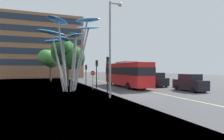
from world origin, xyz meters
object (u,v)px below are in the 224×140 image
leaf_sculpture (69,37)px  no_entry_sign (93,77)px  traffic_light_kerb_near (108,67)px  car_parked_near (190,83)px  street_lamp (112,38)px  car_parked_mid (156,80)px  traffic_light_island_mid (86,70)px  traffic_light_kerb_far (97,68)px  red_bus (126,73)px

leaf_sculpture → no_entry_sign: 5.79m
traffic_light_kerb_near → no_entry_sign: bearing=97.4°
traffic_light_kerb_near → car_parked_near: size_ratio=0.94×
leaf_sculpture → street_lamp: street_lamp is taller
leaf_sculpture → no_entry_sign: bearing=8.9°
leaf_sculpture → car_parked_mid: size_ratio=2.18×
traffic_light_island_mid → traffic_light_kerb_near: bearing=-91.4°
traffic_light_kerb_near → car_parked_mid: (9.39, 4.61, -1.89)m
leaf_sculpture → car_parked_near: bearing=-22.0°
car_parked_mid → street_lamp: street_lamp is taller
traffic_light_island_mid → no_entry_sign: bearing=-96.5°
traffic_light_island_mid → car_parked_mid: 11.47m
traffic_light_island_mid → no_entry_sign: size_ratio=1.37×
street_lamp → traffic_light_kerb_far: bearing=83.9°
traffic_light_kerb_near → traffic_light_island_mid: bearing=88.6°
red_bus → traffic_light_kerb_near: bearing=-131.4°
car_parked_near → car_parked_mid: size_ratio=1.05×
traffic_light_island_mid → traffic_light_kerb_far: bearing=-90.9°
car_parked_mid → street_lamp: (-10.08, -7.81, 4.57)m
car_parked_near → street_lamp: 11.58m
traffic_light_kerb_near → red_bus: bearing=48.6°
car_parked_near → street_lamp: size_ratio=0.47×
car_parked_mid → no_entry_sign: (-9.93, -0.42, 0.64)m
leaf_sculpture → street_lamp: (2.95, -6.91, -0.93)m
leaf_sculpture → red_bus: bearing=12.1°
leaf_sculpture → traffic_light_kerb_far: 5.46m
no_entry_sign → traffic_light_kerb_far: bearing=43.2°
leaf_sculpture → car_parked_near: 15.56m
traffic_light_kerb_far → no_entry_sign: (-0.72, -0.68, -1.14)m
traffic_light_kerb_far → traffic_light_island_mid: 6.57m
traffic_light_kerb_near → car_parked_near: (9.85, -1.75, -1.91)m
traffic_light_kerb_near → street_lamp: 4.23m
traffic_light_kerb_near → traffic_light_kerb_far: traffic_light_kerb_near is taller
traffic_light_kerb_near → street_lamp: (-0.69, -3.20, 2.68)m
red_bus → leaf_sculpture: (-8.52, -1.83, 4.45)m
car_parked_mid → car_parked_near: bearing=-85.9°
leaf_sculpture → no_entry_sign: (3.10, 0.48, -4.87)m
car_parked_mid → traffic_light_kerb_far: bearing=178.4°
traffic_light_kerb_far → car_parked_near: size_ratio=0.90×
red_bus → no_entry_sign: (-5.42, -1.34, -0.42)m
street_lamp → red_bus: bearing=57.5°
traffic_light_kerb_far → car_parked_near: bearing=-34.4°
street_lamp → no_entry_sign: 8.37m
red_bus → no_entry_sign: red_bus is taller
car_parked_near → street_lamp: bearing=-172.2°
no_entry_sign → red_bus: bearing=13.9°
traffic_light_island_mid → car_parked_mid: size_ratio=0.82×
traffic_light_kerb_near → car_parked_mid: bearing=26.1°
traffic_light_kerb_near → no_entry_sign: size_ratio=1.65×
traffic_light_island_mid → red_bus: bearing=-52.0°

